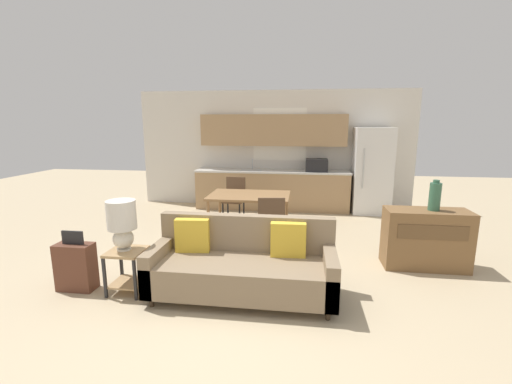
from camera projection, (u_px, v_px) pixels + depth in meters
ground_plane at (237, 301)px, 3.82m from camera, size 20.00×20.00×0.00m
wall_back at (274, 149)px, 8.05m from camera, size 6.40×0.07×2.70m
kitchen_counter at (273, 172)px, 7.86m from camera, size 3.50×0.65×2.15m
refrigerator at (372, 171)px, 7.46m from camera, size 0.79×0.72×1.87m
dining_table at (249, 198)px, 6.00m from camera, size 1.40×0.93×0.73m
couch at (243, 266)px, 3.92m from camera, size 2.08×0.80×0.88m
side_table at (127, 264)px, 3.99m from camera, size 0.40×0.40×0.51m
table_lamp at (122, 221)px, 3.91m from camera, size 0.33×0.33×0.59m
credenza at (426, 239)px, 4.67m from camera, size 1.09×0.46×0.81m
vase at (435, 196)px, 4.54m from camera, size 0.15×0.15×0.41m
dining_chair_near_right at (271, 221)px, 5.20m from camera, size 0.47×0.47×0.88m
dining_chair_far_left at (234, 197)px, 6.90m from camera, size 0.45×0.45×0.88m
suitcase at (76, 266)px, 4.05m from camera, size 0.44×0.22×0.73m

